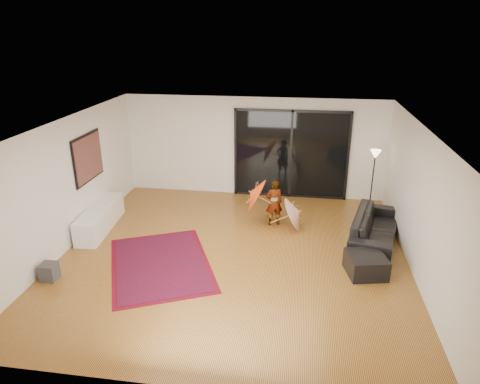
% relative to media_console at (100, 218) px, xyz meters
% --- Properties ---
extents(floor, '(7.00, 7.00, 0.00)m').
position_rel_media_console_xyz_m(floor, '(3.25, -0.78, -0.27)').
color(floor, '#AF7930').
rests_on(floor, ground).
extents(ceiling, '(7.00, 7.00, 0.00)m').
position_rel_media_console_xyz_m(ceiling, '(3.25, -0.78, 2.43)').
color(ceiling, white).
rests_on(ceiling, wall_back).
extents(wall_back, '(7.00, 0.00, 7.00)m').
position_rel_media_console_xyz_m(wall_back, '(3.25, 2.72, 1.08)').
color(wall_back, silver).
rests_on(wall_back, floor).
extents(wall_front, '(7.00, 0.00, 7.00)m').
position_rel_media_console_xyz_m(wall_front, '(3.25, -4.28, 1.08)').
color(wall_front, silver).
rests_on(wall_front, floor).
extents(wall_left, '(0.00, 7.00, 7.00)m').
position_rel_media_console_xyz_m(wall_left, '(-0.25, -0.78, 1.08)').
color(wall_left, silver).
rests_on(wall_left, floor).
extents(wall_right, '(0.00, 7.00, 7.00)m').
position_rel_media_console_xyz_m(wall_right, '(6.75, -0.78, 1.08)').
color(wall_right, silver).
rests_on(wall_right, floor).
extents(sliding_door, '(3.06, 0.07, 2.40)m').
position_rel_media_console_xyz_m(sliding_door, '(4.25, 2.69, 0.93)').
color(sliding_door, black).
rests_on(sliding_door, wall_back).
extents(painting, '(0.04, 1.28, 1.08)m').
position_rel_media_console_xyz_m(painting, '(-0.21, 0.22, 1.38)').
color(painting, black).
rests_on(painting, wall_left).
extents(media_console, '(0.64, 1.97, 0.54)m').
position_rel_media_console_xyz_m(media_console, '(0.00, 0.00, 0.00)').
color(media_console, white).
rests_on(media_console, floor).
extents(speaker, '(0.30, 0.30, 0.33)m').
position_rel_media_console_xyz_m(speaker, '(0.00, -2.15, -0.11)').
color(speaker, '#424244').
rests_on(speaker, floor).
extents(persian_rug, '(2.78, 3.15, 0.02)m').
position_rel_media_console_xyz_m(persian_rug, '(1.87, -1.33, -0.26)').
color(persian_rug, '#560716').
rests_on(persian_rug, floor).
extents(sofa, '(1.38, 2.35, 0.64)m').
position_rel_media_console_xyz_m(sofa, '(6.20, 0.29, 0.05)').
color(sofa, black).
rests_on(sofa, floor).
extents(ottoman, '(0.82, 0.82, 0.40)m').
position_rel_media_console_xyz_m(ottoman, '(5.85, -1.09, -0.07)').
color(ottoman, black).
rests_on(ottoman, floor).
extents(floor_lamp, '(0.27, 0.27, 1.55)m').
position_rel_media_console_xyz_m(floor_lamp, '(6.35, 2.18, 0.95)').
color(floor_lamp, black).
rests_on(floor_lamp, floor).
extents(child, '(0.47, 0.39, 1.12)m').
position_rel_media_console_xyz_m(child, '(3.96, 0.82, 0.29)').
color(child, '#999999').
rests_on(child, floor).
extents(parasol_orange, '(0.54, 0.83, 0.87)m').
position_rel_media_console_xyz_m(parasol_orange, '(3.41, 0.77, 0.46)').
color(parasol_orange, red).
rests_on(parasol_orange, child).
extents(parasol_white, '(0.54, 0.80, 0.91)m').
position_rel_media_console_xyz_m(parasol_white, '(4.56, 0.67, 0.23)').
color(parasol_white, white).
rests_on(parasol_white, floor).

